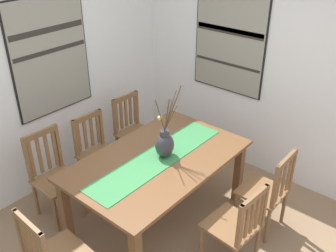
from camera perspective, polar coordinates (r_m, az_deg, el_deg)
The scene contains 12 objects.
wall_back at distance 4.30m, azimuth -19.31°, elevation 7.32°, with size 6.40×0.12×2.70m, color white.
wall_side at distance 4.44m, azimuth 15.99°, elevation 8.51°, with size 0.12×6.40×2.70m, color white.
dining_table at distance 3.78m, azimuth -1.54°, elevation -6.03°, with size 1.75×1.09×0.76m.
table_runner at distance 3.72m, azimuth -1.56°, elevation -4.73°, with size 1.61×0.36×0.01m, color #388447.
centerpiece_vase at distance 3.67m, azimuth -0.48°, elevation -2.66°, with size 0.26×0.22×0.74m.
chair_0 at distance 3.92m, azimuth 14.56°, elevation -9.21°, with size 0.42×0.42×0.91m.
chair_1 at distance 4.14m, azimuth -16.62°, elevation -6.90°, with size 0.43×0.43×0.95m.
chair_3 at distance 4.79m, azimuth -5.13°, elevation -0.50°, with size 0.44×0.44×0.90m.
chair_4 at distance 3.48m, azimuth 10.21°, elevation -14.30°, with size 0.45×0.45×0.88m.
chair_5 at distance 4.43m, azimuth -10.41°, elevation -3.75°, with size 0.43×0.43×0.89m.
painting_on_back_wall at distance 4.29m, azimuth -17.04°, elevation 9.85°, with size 0.93×0.05×1.25m.
painting_on_side_wall at distance 4.59m, azimuth 9.13°, elevation 12.45°, with size 0.05×0.93×1.24m.
Camera 1 is at (-1.98, -1.66, 2.84)m, focal length 41.14 mm.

